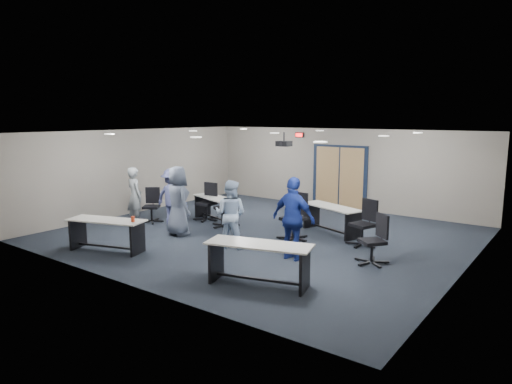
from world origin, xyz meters
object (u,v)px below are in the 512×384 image
Objects in this scene: table_front_right at (259,257)px; chair_back_b at (225,207)px; chair_loose_right at (372,239)px; person_plaid at (178,201)px; person_lightblue at (231,214)px; person_navy at (294,219)px; table_front_left at (107,229)px; table_back_left at (215,205)px; chair_back_c at (293,217)px; chair_back_a at (206,202)px; person_gray at (135,196)px; chair_loose_left at (151,205)px; person_back at (172,197)px; table_back_right at (331,215)px; chair_back_d at (363,223)px.

table_front_right is 1.79× the size of chair_back_b.
person_plaid is at bearing -133.13° from chair_loose_right.
person_lightblue is 0.89× the size of person_navy.
table_front_left is 1.20× the size of person_lightblue.
table_back_left is at bearing -152.60° from chair_loose_right.
chair_loose_right is at bearing -6.97° from chair_back_c.
table_front_right is 5.56m from chair_back_a.
table_front_left is 2.55m from person_gray.
person_gray is (-6.85, -0.72, 0.31)m from chair_loose_right.
chair_back_a reaches higher than chair_loose_right.
person_navy reaches higher than table_front_right.
chair_loose_left is (-1.40, -1.26, 0.01)m from table_back_left.
table_back_left is at bearing -20.86° from person_navy.
chair_back_b is 0.71× the size of person_back.
chair_back_c is 2.45m from chair_loose_right.
table_back_right is at bearing 30.21° from table_back_left.
chair_loose_right reaches higher than table_back_left.
person_back is at bearing 86.89° from table_front_left.
table_back_left is at bearing 15.88° from chair_back_a.
table_back_left reaches higher than table_front_right.
table_front_left is 1.62× the size of chair_back_c.
person_lightblue is at bearing -127.45° from chair_loose_right.
chair_back_c is at bearing -24.03° from chair_loose_left.
person_gray is 5.34m from person_navy.
person_plaid is 1.26m from person_back.
table_front_right is 3.28m from chair_back_c.
chair_back_c reaches higher than table_front_left.
chair_back_a is at bearing -52.47° from person_lightblue.
person_plaid is (-3.87, 1.68, 0.37)m from table_front_right.
table_front_left is 1.06× the size of person_navy.
table_front_left is at bearing 168.79° from table_front_right.
table_front_right is at bearing 177.90° from person_gray.
chair_back_b is 2.28m from chair_back_c.
table_back_right is (3.47, 0.75, 0.01)m from table_back_left.
person_navy reaches higher than table_back_right.
person_lightblue reaches higher than chair_loose_right.
table_front_right is 1.84× the size of chair_back_d.
person_lightblue is (1.42, -1.47, 0.23)m from chair_back_b.
chair_loose_right reaches higher than table_front_right.
table_front_right is 2.03× the size of chair_loose_left.
person_plaid reaches higher than person_lightblue.
chair_back_d is (4.91, 0.22, -0.00)m from chair_back_a.
chair_back_c is 0.74× the size of person_back.
chair_loose_right is 3.34m from person_lightblue.
person_back reaches higher than chair_back_c.
person_back reaches higher than chair_back_d.
table_front_right is 5.41m from table_back_left.
chair_loose_right is 5.14m from person_plaid.
person_lightblue is at bearing -40.35° from chair_back_a.
chair_loose_right is at bearing -159.32° from person_gray.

